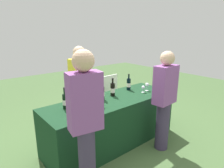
{
  "coord_description": "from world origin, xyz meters",
  "views": [
    {
      "loc": [
        -1.87,
        -2.24,
        1.82
      ],
      "look_at": [
        0.0,
        0.0,
        1.02
      ],
      "focal_mm": 31.24,
      "sensor_mm": 36.0,
      "label": 1
    }
  ],
  "objects_px": {
    "wine_glass_2": "(147,85)",
    "guest_0": "(86,120)",
    "wine_bottle_2": "(85,97)",
    "wine_bottle_5": "(129,84)",
    "wine_glass_0": "(101,100)",
    "wine_bottle_3": "(102,93)",
    "guest_1": "(164,98)",
    "menu_board": "(108,93)",
    "ice_bucket": "(78,105)",
    "server_pouring": "(81,87)",
    "wine_bottle_0": "(65,101)",
    "wine_bottle_1": "(79,97)",
    "wine_glass_1": "(143,88)",
    "wine_bottle_4": "(113,89)"
  },
  "relations": [
    {
      "from": "ice_bucket",
      "to": "guest_0",
      "type": "xyz_separation_m",
      "value": [
        -0.23,
        -0.56,
        0.06
      ]
    },
    {
      "from": "wine_bottle_3",
      "to": "wine_glass_1",
      "type": "xyz_separation_m",
      "value": [
        0.78,
        -0.17,
        -0.02
      ]
    },
    {
      "from": "guest_0",
      "to": "wine_glass_2",
      "type": "bearing_deg",
      "value": 30.25
    },
    {
      "from": "wine_bottle_5",
      "to": "wine_glass_2",
      "type": "bearing_deg",
      "value": -49.4
    },
    {
      "from": "wine_bottle_5",
      "to": "guest_0",
      "type": "distance_m",
      "value": 1.68
    },
    {
      "from": "wine_bottle_0",
      "to": "ice_bucket",
      "type": "distance_m",
      "value": 0.22
    },
    {
      "from": "wine_bottle_2",
      "to": "wine_bottle_3",
      "type": "height_order",
      "value": "wine_bottle_2"
    },
    {
      "from": "wine_bottle_5",
      "to": "guest_0",
      "type": "bearing_deg",
      "value": -150.03
    },
    {
      "from": "server_pouring",
      "to": "wine_bottle_1",
      "type": "bearing_deg",
      "value": 52.22
    },
    {
      "from": "wine_glass_0",
      "to": "wine_bottle_1",
      "type": "bearing_deg",
      "value": 128.62
    },
    {
      "from": "wine_glass_2",
      "to": "guest_0",
      "type": "relative_size",
      "value": 0.09
    },
    {
      "from": "wine_bottle_3",
      "to": "wine_bottle_5",
      "type": "relative_size",
      "value": 0.99
    },
    {
      "from": "wine_bottle_0",
      "to": "wine_bottle_1",
      "type": "height_order",
      "value": "wine_bottle_1"
    },
    {
      "from": "wine_bottle_5",
      "to": "guest_1",
      "type": "bearing_deg",
      "value": -93.97
    },
    {
      "from": "wine_glass_0",
      "to": "guest_0",
      "type": "relative_size",
      "value": 0.09
    },
    {
      "from": "wine_bottle_1",
      "to": "wine_glass_0",
      "type": "xyz_separation_m",
      "value": [
        0.2,
        -0.25,
        -0.01
      ]
    },
    {
      "from": "wine_bottle_0",
      "to": "ice_bucket",
      "type": "xyz_separation_m",
      "value": [
        0.08,
        -0.2,
        -0.01
      ]
    },
    {
      "from": "ice_bucket",
      "to": "menu_board",
      "type": "distance_m",
      "value": 1.94
    },
    {
      "from": "wine_glass_2",
      "to": "guest_0",
      "type": "xyz_separation_m",
      "value": [
        -1.67,
        -0.59,
        0.05
      ]
    },
    {
      "from": "wine_glass_2",
      "to": "server_pouring",
      "type": "height_order",
      "value": "server_pouring"
    },
    {
      "from": "ice_bucket",
      "to": "menu_board",
      "type": "xyz_separation_m",
      "value": [
        1.46,
        1.19,
        -0.45
      ]
    },
    {
      "from": "wine_bottle_5",
      "to": "menu_board",
      "type": "relative_size",
      "value": 0.36
    },
    {
      "from": "wine_bottle_1",
      "to": "guest_0",
      "type": "bearing_deg",
      "value": -115.95
    },
    {
      "from": "wine_glass_2",
      "to": "guest_0",
      "type": "height_order",
      "value": "guest_0"
    },
    {
      "from": "wine_glass_0",
      "to": "wine_glass_2",
      "type": "height_order",
      "value": "wine_glass_0"
    },
    {
      "from": "wine_bottle_5",
      "to": "wine_bottle_2",
      "type": "bearing_deg",
      "value": -173.72
    },
    {
      "from": "wine_glass_1",
      "to": "wine_glass_2",
      "type": "height_order",
      "value": "wine_glass_2"
    },
    {
      "from": "wine_bottle_5",
      "to": "wine_glass_0",
      "type": "height_order",
      "value": "wine_bottle_5"
    },
    {
      "from": "wine_glass_0",
      "to": "wine_glass_2",
      "type": "xyz_separation_m",
      "value": [
        1.11,
        0.09,
        -0.0
      ]
    },
    {
      "from": "wine_bottle_3",
      "to": "wine_glass_0",
      "type": "distance_m",
      "value": 0.31
    },
    {
      "from": "guest_1",
      "to": "guest_0",
      "type": "bearing_deg",
      "value": 177.7
    },
    {
      "from": "wine_bottle_4",
      "to": "wine_bottle_1",
      "type": "bearing_deg",
      "value": -178.54
    },
    {
      "from": "wine_bottle_0",
      "to": "wine_bottle_1",
      "type": "bearing_deg",
      "value": -4.09
    },
    {
      "from": "wine_bottle_2",
      "to": "wine_glass_1",
      "type": "height_order",
      "value": "wine_bottle_2"
    },
    {
      "from": "wine_bottle_2",
      "to": "wine_bottle_5",
      "type": "height_order",
      "value": "wine_bottle_2"
    },
    {
      "from": "wine_bottle_3",
      "to": "wine_bottle_4",
      "type": "height_order",
      "value": "wine_bottle_4"
    },
    {
      "from": "wine_bottle_2",
      "to": "guest_1",
      "type": "distance_m",
      "value": 1.19
    },
    {
      "from": "wine_bottle_3",
      "to": "guest_0",
      "type": "bearing_deg",
      "value": -136.34
    },
    {
      "from": "wine_bottle_3",
      "to": "server_pouring",
      "type": "xyz_separation_m",
      "value": [
        -0.05,
        0.56,
        -0.01
      ]
    },
    {
      "from": "wine_bottle_5",
      "to": "menu_board",
      "type": "height_order",
      "value": "wine_bottle_5"
    },
    {
      "from": "ice_bucket",
      "to": "wine_glass_0",
      "type": "bearing_deg",
      "value": -11.2
    },
    {
      "from": "wine_bottle_0",
      "to": "server_pouring",
      "type": "xyz_separation_m",
      "value": [
        0.56,
        0.52,
        -0.02
      ]
    },
    {
      "from": "wine_bottle_1",
      "to": "ice_bucket",
      "type": "height_order",
      "value": "wine_bottle_1"
    },
    {
      "from": "wine_bottle_1",
      "to": "wine_bottle_4",
      "type": "height_order",
      "value": "wine_bottle_1"
    },
    {
      "from": "wine_bottle_3",
      "to": "menu_board",
      "type": "bearing_deg",
      "value": 47.85
    },
    {
      "from": "wine_bottle_2",
      "to": "ice_bucket",
      "type": "height_order",
      "value": "wine_bottle_2"
    },
    {
      "from": "guest_0",
      "to": "wine_bottle_5",
      "type": "bearing_deg",
      "value": 40.87
    },
    {
      "from": "wine_bottle_0",
      "to": "wine_glass_2",
      "type": "xyz_separation_m",
      "value": [
        1.52,
        -0.18,
        -0.0
      ]
    },
    {
      "from": "wine_bottle_4",
      "to": "wine_bottle_5",
      "type": "height_order",
      "value": "wine_bottle_4"
    },
    {
      "from": "wine_bottle_3",
      "to": "guest_1",
      "type": "height_order",
      "value": "guest_1"
    }
  ]
}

